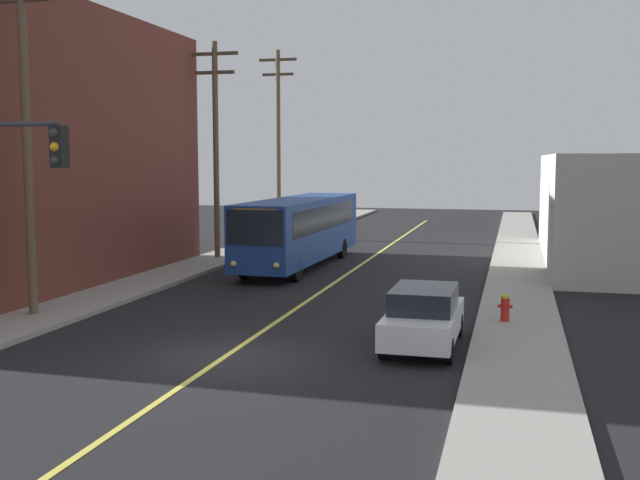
% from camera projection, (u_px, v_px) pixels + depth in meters
% --- Properties ---
extents(ground_plane, '(120.00, 120.00, 0.00)m').
position_uv_depth(ground_plane, '(224.00, 358.00, 19.25)').
color(ground_plane, black).
extents(sidewalk_left, '(2.50, 90.00, 0.15)m').
position_uv_depth(sidewalk_left, '(148.00, 282.00, 30.67)').
color(sidewalk_left, gray).
rests_on(sidewalk_left, ground).
extents(sidewalk_right, '(2.50, 90.00, 0.15)m').
position_uv_depth(sidewalk_right, '(518.00, 298.00, 27.07)').
color(sidewalk_right, gray).
rests_on(sidewalk_right, ground).
extents(lane_stripe_center, '(0.16, 60.00, 0.01)m').
position_uv_depth(lane_stripe_center, '(349.00, 273.00, 33.69)').
color(lane_stripe_center, '#D8CC4C').
rests_on(lane_stripe_center, ground).
extents(city_bus, '(2.83, 12.20, 3.20)m').
position_uv_depth(city_bus, '(300.00, 228.00, 35.43)').
color(city_bus, navy).
rests_on(city_bus, ground).
extents(parked_car_white, '(1.84, 4.41, 1.62)m').
position_uv_depth(parked_car_white, '(424.00, 316.00, 20.27)').
color(parked_car_white, silver).
rests_on(parked_car_white, ground).
extents(utility_pole_near, '(2.40, 0.28, 11.19)m').
position_uv_depth(utility_pole_near, '(26.00, 118.00, 23.38)').
color(utility_pole_near, brown).
rests_on(utility_pole_near, sidewalk_left).
extents(utility_pole_mid, '(2.40, 0.28, 10.59)m').
position_uv_depth(utility_pole_mid, '(216.00, 140.00, 37.46)').
color(utility_pole_mid, brown).
rests_on(utility_pole_mid, sidewalk_left).
extents(utility_pole_far, '(2.40, 0.28, 11.64)m').
position_uv_depth(utility_pole_far, '(278.00, 136.00, 47.75)').
color(utility_pole_far, brown).
rests_on(utility_pole_far, sidewalk_left).
extents(fire_hydrant, '(0.44, 0.26, 0.84)m').
position_uv_depth(fire_hydrant, '(505.00, 307.00, 22.89)').
color(fire_hydrant, red).
rests_on(fire_hydrant, sidewalk_right).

